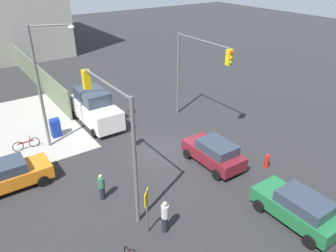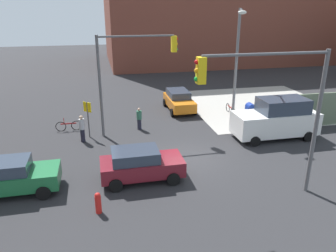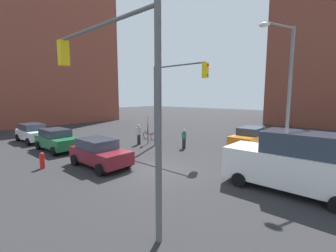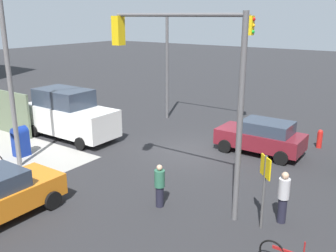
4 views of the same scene
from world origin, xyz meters
name	(u,v)px [view 1 (image 1 of 4)]	position (x,y,z in m)	size (l,w,h in m)	color
ground_plane	(163,153)	(0.00, 0.00, 0.00)	(120.00, 120.00, 0.00)	#28282B
construction_fence	(33,72)	(18.66, 3.20, 1.20)	(21.31, 0.12, 2.40)	#607056
traffic_signal_nw_corner	(113,121)	(-2.56, 4.50, 4.61)	(5.13, 0.36, 6.50)	#59595B
traffic_signal_se_corner	(197,64)	(2.32, -4.50, 4.64)	(5.70, 0.36, 6.50)	#59595B
street_lamp_corner	(44,79)	(5.07, 5.46, 4.70)	(1.24, 2.52, 8.00)	slate
warning_sign_two_way	(147,205)	(-5.40, 4.50, 1.64)	(0.48, 0.48, 2.40)	#4C4C4C
mailbox_blue	(55,127)	(6.20, 5.00, 0.76)	(0.56, 0.64, 1.43)	navy
fire_hydrant	(267,161)	(-5.00, -4.20, 0.49)	(0.26, 0.26, 0.94)	red
coupe_maroon	(214,152)	(-2.89, -1.80, 0.84)	(4.03, 2.02, 1.62)	maroon
coupe_orange	(9,175)	(1.79, 8.97, 0.84)	(2.02, 4.23, 1.62)	orange
hatchback_green	(298,208)	(-8.88, -1.75, 0.84)	(4.19, 2.02, 1.62)	#1E6638
van_white_delivery	(95,108)	(6.47, 1.80, 1.28)	(5.40, 2.32, 2.62)	white
pedestrian_crossing	(102,186)	(-2.00, 5.20, 0.80)	(0.36, 0.36, 1.55)	#2D664C
pedestrian_waiting	(165,216)	(-5.80, 3.80, 0.90)	(0.36, 0.36, 1.73)	#B2B2B7
bicycle_leaning_on_fence	(26,144)	(5.60, 7.20, 0.35)	(0.05, 1.75, 0.97)	black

